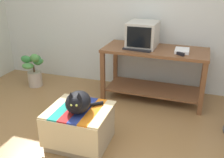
# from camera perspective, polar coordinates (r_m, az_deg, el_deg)

# --- Properties ---
(ground_plane) EXTENTS (14.00, 14.00, 0.00)m
(ground_plane) POSITION_cam_1_polar(r_m,az_deg,el_deg) (2.80, -6.78, -16.77)
(ground_plane) COLOR olive
(back_wall) EXTENTS (8.00, 0.10, 2.60)m
(back_wall) POSITION_cam_1_polar(r_m,az_deg,el_deg) (4.15, 4.58, 15.86)
(back_wall) COLOR silver
(back_wall) RESTS_ON ground_plane
(desk) EXTENTS (1.49, 0.70, 0.77)m
(desk) POSITION_cam_1_polar(r_m,az_deg,el_deg) (3.80, 9.36, 3.09)
(desk) COLOR brown
(desk) RESTS_ON ground_plane
(tv_monitor) EXTENTS (0.42, 0.51, 0.36)m
(tv_monitor) POSITION_cam_1_polar(r_m,az_deg,el_deg) (3.78, 6.87, 9.76)
(tv_monitor) COLOR #BCB7A8
(tv_monitor) RESTS_ON desk
(keyboard) EXTENTS (0.42, 0.20, 0.02)m
(keyboard) POSITION_cam_1_polar(r_m,az_deg,el_deg) (3.62, 5.69, 6.60)
(keyboard) COLOR black
(keyboard) RESTS_ON desk
(book) EXTENTS (0.19, 0.25, 0.04)m
(book) POSITION_cam_1_polar(r_m,az_deg,el_deg) (3.63, 15.28, 6.09)
(book) COLOR white
(book) RESTS_ON desk
(ottoman_with_blanket) EXTENTS (0.65, 0.60, 0.43)m
(ottoman_with_blanket) POSITION_cam_1_polar(r_m,az_deg,el_deg) (2.88, -7.15, -10.34)
(ottoman_with_blanket) COLOR tan
(ottoman_with_blanket) RESTS_ON ground_plane
(cat) EXTENTS (0.38, 0.44, 0.28)m
(cat) POSITION_cam_1_polar(r_m,az_deg,el_deg) (2.67, -7.55, -5.10)
(cat) COLOR black
(cat) RESTS_ON ottoman_with_blanket
(potted_plant) EXTENTS (0.37, 0.41, 0.59)m
(potted_plant) POSITION_cam_1_polar(r_m,az_deg,el_deg) (4.44, -16.92, 2.16)
(potted_plant) COLOR #B7A893
(potted_plant) RESTS_ON ground_plane
(stapler) EXTENTS (0.11, 0.10, 0.04)m
(stapler) POSITION_cam_1_polar(r_m,az_deg,el_deg) (3.47, 14.98, 5.39)
(stapler) COLOR black
(stapler) RESTS_ON desk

